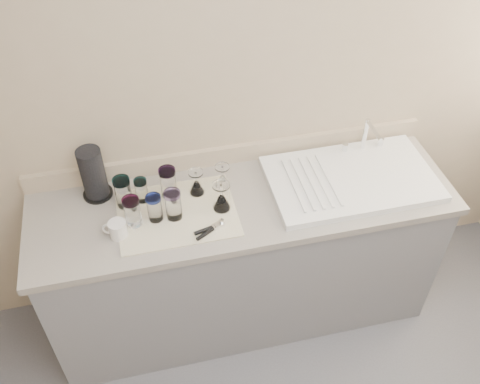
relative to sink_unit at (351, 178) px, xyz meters
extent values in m
cube|color=tan|center=(-0.55, 0.30, 0.33)|extent=(3.50, 0.04, 2.50)
cube|color=slate|center=(-0.55, 0.00, -0.49)|extent=(2.00, 0.60, 0.86)
cube|color=gray|center=(-0.55, 0.00, -0.04)|extent=(2.06, 0.62, 0.04)
cube|color=white|center=(0.00, 0.00, 0.00)|extent=(0.82, 0.50, 0.03)
cylinder|color=silver|center=(0.14, 0.20, 0.11)|extent=(0.02, 0.02, 0.18)
cylinder|color=silver|center=(0.14, 0.12, 0.19)|extent=(0.02, 0.16, 0.02)
cylinder|color=silver|center=(0.04, 0.20, 0.04)|extent=(0.03, 0.03, 0.04)
cylinder|color=silver|center=(0.24, 0.20, 0.04)|extent=(0.03, 0.03, 0.04)
cube|color=silver|center=(-0.88, -0.03, -0.02)|extent=(0.55, 0.42, 0.01)
cylinder|color=white|center=(-1.11, 0.08, 0.06)|extent=(0.08, 0.08, 0.14)
cylinder|color=teal|center=(-1.11, 0.08, 0.14)|extent=(0.08, 0.08, 0.02)
cylinder|color=white|center=(-1.02, 0.10, 0.04)|extent=(0.06, 0.06, 0.11)
cylinder|color=#39ACB2|center=(-1.02, 0.10, 0.11)|extent=(0.06, 0.06, 0.02)
cylinder|color=white|center=(-0.89, 0.10, 0.06)|extent=(0.08, 0.08, 0.14)
cylinder|color=purple|center=(-0.89, 0.10, 0.14)|extent=(0.08, 0.08, 0.02)
cylinder|color=white|center=(-1.08, -0.05, 0.06)|extent=(0.07, 0.07, 0.13)
cylinder|color=#CA228D|center=(-1.08, -0.05, 0.13)|extent=(0.08, 0.08, 0.02)
cylinder|color=white|center=(-0.98, -0.04, 0.05)|extent=(0.07, 0.07, 0.12)
cylinder|color=blue|center=(-0.98, -0.04, 0.12)|extent=(0.07, 0.07, 0.02)
cylinder|color=white|center=(-0.89, -0.05, 0.06)|extent=(0.07, 0.07, 0.13)
cylinder|color=#AD87D3|center=(-0.89, -0.05, 0.13)|extent=(0.08, 0.08, 0.02)
cone|color=white|center=(-0.76, 0.09, 0.02)|extent=(0.07, 0.07, 0.07)
cylinder|color=white|center=(-0.76, 0.09, 0.08)|extent=(0.01, 0.01, 0.05)
cylinder|color=white|center=(-0.76, 0.09, 0.12)|extent=(0.07, 0.07, 0.01)
cone|color=white|center=(-0.63, 0.10, 0.02)|extent=(0.07, 0.07, 0.07)
cylinder|color=white|center=(-0.63, 0.10, 0.08)|extent=(0.01, 0.01, 0.05)
cylinder|color=white|center=(-0.63, 0.10, 0.11)|extent=(0.07, 0.07, 0.01)
cone|color=white|center=(-0.67, -0.04, 0.03)|extent=(0.08, 0.08, 0.08)
cylinder|color=white|center=(-0.67, -0.04, 0.10)|extent=(0.01, 0.01, 0.06)
cylinder|color=white|center=(-0.67, -0.04, 0.13)|extent=(0.08, 0.08, 0.01)
cube|color=silver|center=(-0.71, -0.16, 0.00)|extent=(0.06, 0.05, 0.02)
cylinder|color=black|center=(-0.77, -0.19, 0.00)|extent=(0.11, 0.07, 0.02)
cylinder|color=black|center=(-0.77, -0.17, 0.00)|extent=(0.12, 0.05, 0.02)
cylinder|color=silver|center=(-1.15, -0.10, 0.02)|extent=(0.10, 0.10, 0.08)
torus|color=silver|center=(-1.19, -0.09, 0.02)|extent=(0.06, 0.03, 0.06)
cylinder|color=black|center=(-1.23, 0.19, -0.01)|extent=(0.14, 0.14, 0.01)
cylinder|color=black|center=(-1.23, 0.19, 0.12)|extent=(0.12, 0.12, 0.26)
camera|label=1|loc=(-0.99, -1.79, 1.78)|focal=40.00mm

